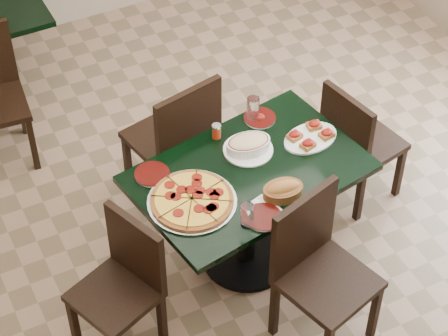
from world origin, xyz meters
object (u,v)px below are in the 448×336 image
chair_right (356,140)px  bruschetta_platter (311,136)px  chair_left (124,279)px  lasagna_casserole (248,145)px  chair_far (178,136)px  bread_basket (283,190)px  pepperoni_pizza (192,200)px  chair_near (317,264)px  main_table (248,193)px

chair_right → bruschetta_platter: chair_right is taller
chair_left → lasagna_casserole: 1.02m
chair_far → bread_basket: chair_far is taller
chair_right → pepperoni_pizza: bearing=90.2°
chair_near → main_table: bearing=83.0°
chair_left → pepperoni_pizza: bearing=81.6°
pepperoni_pizza → bread_basket: (0.46, -0.17, 0.02)m
chair_far → pepperoni_pizza: chair_far is taller
main_table → lasagna_casserole: lasagna_casserole is taller
chair_right → bread_basket: 0.92m
chair_far → chair_left: bearing=37.7°
pepperoni_pizza → bread_basket: size_ratio=2.02×
chair_near → chair_left: chair_near is taller
pepperoni_pizza → bruschetta_platter: bearing=10.5°
pepperoni_pizza → chair_left: bearing=-166.7°
pepperoni_pizza → bruschetta_platter: 0.83m
chair_far → bruschetta_platter: chair_far is taller
main_table → lasagna_casserole: 0.28m
chair_far → chair_right: size_ratio=1.11×
main_table → chair_near: bearing=-90.5°
bread_basket → bruschetta_platter: bread_basket is taller
chair_right → lasagna_casserole: (-0.77, -0.03, 0.30)m
chair_far → lasagna_casserole: chair_far is taller
bruschetta_platter → pepperoni_pizza: bearing=-178.4°
chair_far → chair_near: 1.24m
bruschetta_platter → main_table: bearing=-179.7°
lasagna_casserole → bruschetta_platter: size_ratio=0.77×
chair_near → pepperoni_pizza: (-0.48, 0.51, 0.23)m
main_table → chair_right: (0.83, 0.17, -0.08)m
bruschetta_platter → chair_near: bearing=-125.6°
chair_left → bruschetta_platter: bearing=79.8°
chair_far → chair_right: chair_far is taller
pepperoni_pizza → chair_far: bearing=72.0°
chair_near → pepperoni_pizza: chair_near is taller
chair_right → lasagna_casserole: 0.82m
chair_far → chair_near: bearing=89.5°
chair_far → chair_left: chair_far is taller
chair_right → main_table: bearing=90.1°
chair_right → chair_near: bearing=124.5°
main_table → chair_far: chair_far is taller
chair_left → bread_basket: chair_left is taller
main_table → lasagna_casserole: bearing=54.4°
main_table → chair_near: (0.10, -0.59, -0.03)m
chair_near → lasagna_casserole: size_ratio=3.39×
main_table → lasagna_casserole: size_ratio=4.88×
chair_left → bread_basket: (0.91, -0.06, 0.31)m
main_table → bread_basket: bread_basket is taller
pepperoni_pizza → bruschetta_platter: (0.81, 0.15, 0.01)m
chair_far → chair_near: size_ratio=1.03×
bruschetta_platter → chair_right: bearing=5.2°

